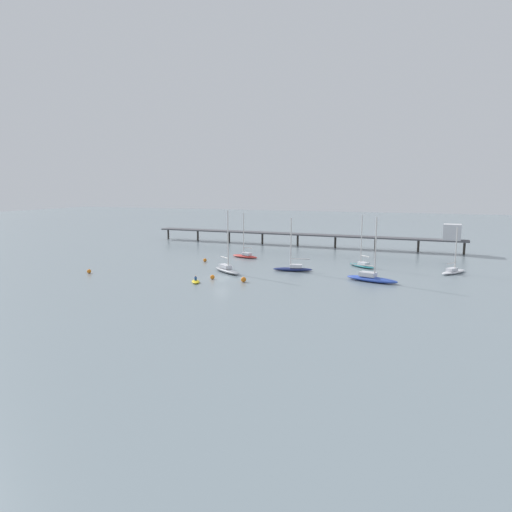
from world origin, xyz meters
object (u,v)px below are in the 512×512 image
(dinghy_yellow, at_px, (196,281))
(mooring_buoy_near, at_px, (244,280))
(mooring_buoy_outer, at_px, (89,271))
(sailboat_blue, at_px, (371,278))
(mooring_buoy_inner, at_px, (205,260))
(sailboat_gray, at_px, (227,269))
(mooring_buoy_far, at_px, (212,277))
(sailboat_navy, at_px, (293,268))
(sailboat_teal, at_px, (362,264))
(pier, at_px, (344,234))
(sailboat_white, at_px, (453,271))
(sailboat_red, at_px, (245,255))

(dinghy_yellow, xyz_separation_m, mooring_buoy_near, (6.71, 2.98, 0.20))
(mooring_buoy_outer, bearing_deg, sailboat_blue, 12.68)
(mooring_buoy_inner, bearing_deg, sailboat_gray, -45.15)
(sailboat_gray, height_order, mooring_buoy_near, sailboat_gray)
(sailboat_gray, distance_m, mooring_buoy_near, 8.61)
(sailboat_blue, distance_m, mooring_buoy_outer, 46.72)
(sailboat_blue, distance_m, mooring_buoy_near, 19.83)
(mooring_buoy_far, bearing_deg, sailboat_navy, 49.49)
(sailboat_teal, bearing_deg, sailboat_gray, -146.72)
(pier, relative_size, mooring_buoy_inner, 112.46)
(sailboat_white, xyz_separation_m, mooring_buoy_far, (-35.91, -19.03, -0.16))
(sailboat_red, relative_size, mooring_buoy_near, 11.12)
(sailboat_navy, height_order, mooring_buoy_inner, sailboat_navy)
(sailboat_gray, height_order, sailboat_navy, sailboat_gray)
(pier, height_order, mooring_buoy_inner, pier)
(sailboat_teal, xyz_separation_m, sailboat_gray, (-20.82, -13.67, 0.09))
(sailboat_white, bearing_deg, mooring_buoy_outer, -159.10)
(pier, height_order, sailboat_blue, sailboat_blue)
(sailboat_white, height_order, sailboat_red, sailboat_red)
(pier, bearing_deg, sailboat_gray, -108.38)
(sailboat_gray, bearing_deg, sailboat_blue, 2.73)
(sailboat_blue, xyz_separation_m, dinghy_yellow, (-25.04, -10.54, -0.41))
(sailboat_blue, relative_size, sailboat_red, 1.09)
(dinghy_yellow, bearing_deg, sailboat_blue, 22.82)
(sailboat_gray, bearing_deg, mooring_buoy_inner, 134.85)
(sailboat_navy, xyz_separation_m, dinghy_yellow, (-11.15, -14.88, -0.38))
(sailboat_gray, xyz_separation_m, sailboat_navy, (10.18, 5.49, -0.09))
(sailboat_teal, xyz_separation_m, mooring_buoy_outer, (-42.33, -22.78, -0.23))
(dinghy_yellow, xyz_separation_m, mooring_buoy_far, (1.24, 3.28, 0.15))
(sailboat_red, height_order, mooring_buoy_far, sailboat_red)
(sailboat_blue, xyz_separation_m, sailboat_white, (12.11, 11.78, -0.11))
(sailboat_white, relative_size, dinghy_yellow, 2.70)
(mooring_buoy_inner, height_order, mooring_buoy_near, mooring_buoy_near)
(mooring_buoy_far, bearing_deg, sailboat_red, 99.19)
(pier, relative_size, mooring_buoy_far, 107.64)
(dinghy_yellow, bearing_deg, mooring_buoy_outer, 179.21)
(sailboat_red, xyz_separation_m, mooring_buoy_inner, (-5.36, -7.63, -0.22))
(sailboat_blue, height_order, sailboat_teal, sailboat_blue)
(sailboat_red, relative_size, dinghy_yellow, 3.16)
(sailboat_gray, relative_size, mooring_buoy_near, 12.91)
(sailboat_navy, height_order, dinghy_yellow, sailboat_navy)
(sailboat_teal, bearing_deg, dinghy_yellow, -133.39)
(mooring_buoy_near, bearing_deg, sailboat_red, 111.79)
(pier, bearing_deg, dinghy_yellow, -106.04)
(sailboat_blue, bearing_deg, mooring_buoy_near, -157.60)
(dinghy_yellow, height_order, mooring_buoy_near, dinghy_yellow)
(sailboat_teal, relative_size, sailboat_gray, 0.89)
(pier, xyz_separation_m, sailboat_blue, (11.27, -37.38, -2.79))
(sailboat_teal, height_order, mooring_buoy_outer, sailboat_teal)
(sailboat_red, relative_size, mooring_buoy_far, 12.77)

